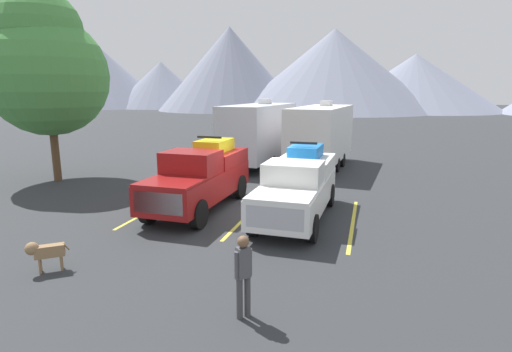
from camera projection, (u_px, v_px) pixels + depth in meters
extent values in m
plane|color=#2D3033|center=(255.00, 208.00, 15.30)|extent=(240.00, 240.00, 0.00)
cube|color=maroon|center=(199.00, 184.00, 14.98)|extent=(2.13, 5.80, 0.96)
cube|color=maroon|center=(170.00, 182.00, 12.94)|extent=(1.93, 1.66, 0.08)
cube|color=maroon|center=(191.00, 163.00, 14.31)|extent=(1.89, 1.55, 0.82)
cube|color=slate|center=(184.00, 165.00, 13.74)|extent=(1.74, 0.28, 0.60)
cube|color=maroon|center=(215.00, 158.00, 16.27)|extent=(2.00, 2.70, 0.53)
cube|color=silver|center=(158.00, 203.00, 12.31)|extent=(1.67, 0.11, 0.67)
cylinder|color=black|center=(199.00, 214.00, 12.99)|extent=(0.31, 0.97, 0.96)
cylinder|color=black|center=(149.00, 209.00, 13.52)|extent=(0.31, 0.97, 0.96)
cylinder|color=black|center=(240.00, 187.00, 16.64)|extent=(0.31, 0.97, 0.96)
cylinder|color=black|center=(199.00, 184.00, 17.17)|extent=(0.31, 0.97, 0.96)
cube|color=yellow|center=(214.00, 145.00, 16.17)|extent=(1.13, 1.72, 0.45)
cylinder|color=black|center=(219.00, 148.00, 15.50)|extent=(0.19, 0.44, 0.44)
cylinder|color=black|center=(198.00, 147.00, 15.76)|extent=(0.19, 0.44, 0.44)
cylinder|color=black|center=(230.00, 144.00, 16.59)|extent=(0.19, 0.44, 0.44)
cylinder|color=black|center=(210.00, 143.00, 16.84)|extent=(0.19, 0.44, 0.44)
cube|color=black|center=(209.00, 137.00, 15.65)|extent=(0.98, 0.11, 0.08)
cube|color=white|center=(296.00, 194.00, 13.88)|extent=(2.10, 5.91, 0.90)
cube|color=white|center=(282.00, 195.00, 11.81)|extent=(1.91, 1.69, 0.08)
cube|color=white|center=(294.00, 174.00, 13.22)|extent=(1.86, 1.57, 0.75)
cube|color=slate|center=(289.00, 176.00, 12.64)|extent=(1.71, 0.26, 0.55)
cube|color=white|center=(306.00, 165.00, 15.21)|extent=(1.97, 2.75, 0.57)
cube|color=silver|center=(275.00, 218.00, 11.17)|extent=(1.65, 0.11, 0.63)
cylinder|color=black|center=(312.00, 228.00, 11.86)|extent=(0.30, 0.85, 0.84)
cylinder|color=black|center=(254.00, 222.00, 12.38)|extent=(0.30, 0.85, 0.84)
cylinder|color=black|center=(330.00, 195.00, 15.58)|extent=(0.30, 0.85, 0.84)
cylinder|color=black|center=(284.00, 192.00, 16.10)|extent=(0.30, 0.85, 0.84)
cube|color=blue|center=(306.00, 151.00, 15.10)|extent=(1.11, 1.75, 0.45)
cylinder|color=black|center=(315.00, 154.00, 14.42)|extent=(0.19, 0.44, 0.44)
cylinder|color=black|center=(291.00, 153.00, 14.67)|extent=(0.19, 0.44, 0.44)
cylinder|color=black|center=(320.00, 150.00, 15.53)|extent=(0.19, 0.44, 0.44)
cylinder|color=black|center=(298.00, 149.00, 15.78)|extent=(0.19, 0.44, 0.44)
cube|color=black|center=(304.00, 143.00, 14.57)|extent=(0.97, 0.11, 0.08)
cube|color=gold|center=(157.00, 207.00, 15.51)|extent=(0.12, 5.50, 0.01)
cube|color=gold|center=(248.00, 214.00, 14.55)|extent=(0.12, 5.50, 0.01)
cube|color=gold|center=(353.00, 223.00, 13.59)|extent=(0.12, 5.50, 0.01)
cube|color=silver|center=(259.00, 131.00, 23.50)|extent=(3.04, 7.09, 2.99)
cube|color=brown|center=(240.00, 128.00, 23.89)|extent=(0.66, 6.59, 0.24)
cube|color=silver|center=(265.00, 101.00, 24.10)|extent=(0.66, 0.75, 0.30)
cube|color=#333333|center=(230.00, 173.00, 20.16)|extent=(0.23, 1.21, 0.12)
cylinder|color=black|center=(272.00, 163.00, 22.69)|extent=(0.29, 0.78, 0.76)
cylinder|color=black|center=(236.00, 160.00, 23.47)|extent=(0.29, 0.78, 0.76)
cylinder|color=black|center=(281.00, 158.00, 24.20)|extent=(0.29, 0.78, 0.76)
cylinder|color=black|center=(247.00, 156.00, 24.98)|extent=(0.29, 0.78, 0.76)
cube|color=white|center=(321.00, 133.00, 22.86)|extent=(3.08, 7.39, 2.91)
cube|color=brown|center=(300.00, 130.00, 23.26)|extent=(0.69, 6.88, 0.24)
cube|color=silver|center=(326.00, 103.00, 23.51)|extent=(0.66, 0.75, 0.30)
cube|color=#333333|center=(301.00, 177.00, 19.38)|extent=(0.23, 1.21, 0.12)
cylinder|color=black|center=(337.00, 165.00, 22.01)|extent=(0.29, 0.78, 0.76)
cylinder|color=black|center=(298.00, 162.00, 22.79)|extent=(0.29, 0.78, 0.76)
cylinder|color=black|center=(342.00, 160.00, 23.59)|extent=(0.29, 0.78, 0.76)
cylinder|color=black|center=(305.00, 158.00, 24.37)|extent=(0.29, 0.78, 0.76)
cylinder|color=#3F3F42|center=(240.00, 298.00, 7.86)|extent=(0.12, 0.12, 0.85)
cylinder|color=#3F3F42|center=(247.00, 296.00, 7.95)|extent=(0.12, 0.12, 0.85)
cube|color=#4C4C51|center=(243.00, 262.00, 7.76)|extent=(0.31, 0.31, 0.60)
sphere|color=brown|center=(243.00, 242.00, 7.67)|extent=(0.23, 0.23, 0.23)
cylinder|color=#4C4C51|center=(237.00, 265.00, 7.70)|extent=(0.10, 0.10, 0.54)
cylinder|color=#4C4C51|center=(250.00, 262.00, 7.83)|extent=(0.10, 0.10, 0.54)
cube|color=olive|center=(50.00, 251.00, 9.93)|extent=(0.68, 0.61, 0.29)
sphere|color=olive|center=(32.00, 249.00, 9.77)|extent=(0.32, 0.32, 0.32)
cylinder|color=olive|center=(66.00, 246.00, 10.06)|extent=(0.15, 0.13, 0.20)
cylinder|color=olive|center=(40.00, 266.00, 9.84)|extent=(0.06, 0.06, 0.37)
cylinder|color=olive|center=(41.00, 264.00, 9.98)|extent=(0.06, 0.06, 0.37)
cylinder|color=olive|center=(62.00, 263.00, 10.02)|extent=(0.06, 0.06, 0.37)
cylinder|color=olive|center=(62.00, 261.00, 10.16)|extent=(0.06, 0.06, 0.37)
cylinder|color=brown|center=(55.00, 144.00, 19.68)|extent=(0.37, 0.37, 3.59)
sphere|color=#478C42|center=(48.00, 76.00, 19.02)|extent=(5.53, 5.53, 5.53)
sphere|color=#478C42|center=(39.00, 32.00, 18.52)|extent=(3.87, 3.87, 3.87)
cone|color=gray|center=(103.00, 78.00, 101.24)|extent=(31.35, 31.35, 14.14)
cone|color=gray|center=(162.00, 85.00, 99.82)|extent=(24.47, 24.47, 11.01)
cone|color=gray|center=(230.00, 69.00, 87.07)|extent=(30.67, 30.67, 17.34)
cone|color=gray|center=(334.00, 70.00, 82.64)|extent=(40.92, 40.92, 16.27)
cone|color=gray|center=(414.00, 83.00, 84.44)|extent=(34.49, 34.49, 11.51)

